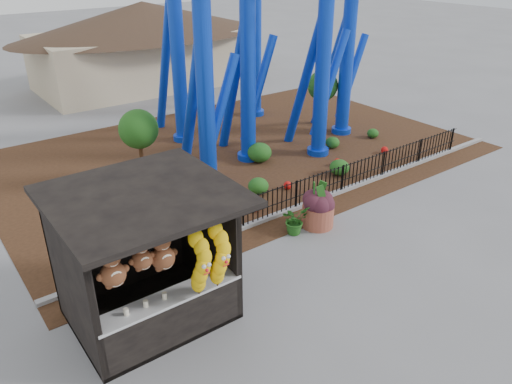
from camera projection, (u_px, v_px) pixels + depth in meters
ground at (289, 291)px, 11.88m from camera, size 120.00×120.00×0.00m
mulch_bed at (237, 152)px, 19.76m from camera, size 18.00×12.00×0.02m
curb at (324, 197)px, 16.14m from camera, size 18.00×0.18×0.12m
prize_booth at (151, 263)px, 10.25m from camera, size 3.50×3.40×3.12m
picket_fence at (345, 178)px, 16.43m from camera, size 12.20×0.06×1.00m
terracotta_planter at (318, 216)px, 14.51m from camera, size 0.94×0.94×0.66m
planter_foliage at (319, 196)px, 14.22m from camera, size 0.70×0.70×0.64m
potted_plant at (295, 220)px, 14.10m from camera, size 0.81×0.72×0.84m
landscaping at (294, 159)px, 18.37m from camera, size 8.33×3.68×0.73m
pavilion at (144, 30)px, 28.10m from camera, size 15.00×15.00×4.80m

